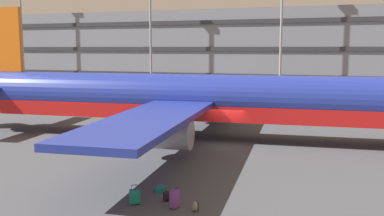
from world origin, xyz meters
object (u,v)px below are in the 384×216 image
Objects in this scene: suitcase_scuffed at (135,197)px; backpack_purple at (195,206)px; suitcase_large at (161,189)px; backpack_upright at (167,196)px; airliner at (197,100)px; suitcase_small at (175,199)px.

backpack_purple is (2.77, 0.09, -0.15)m from suitcase_scuffed.
suitcase_large is 1.46× the size of backpack_upright.
airliner is 14.43m from backpack_upright.
backpack_upright is (-1.58, 0.75, 0.02)m from backpack_purple.
airliner is 45.68× the size of suitcase_small.
backpack_upright is at bearing 154.58° from backpack_purple.
suitcase_small is 0.95m from backpack_upright.
airliner is 15.01m from suitcase_scuffed.
backpack_purple is (2.42, -1.97, 0.11)m from suitcase_large.
suitcase_scuffed is at bearing -82.07° from airliner.
suitcase_small is at bearing 175.83° from backpack_purple.
suitcase_small reaches higher than backpack_upright.
suitcase_large is 3.12m from backpack_purple.
suitcase_large is 1.49m from backpack_upright.
suitcase_large is 0.86× the size of suitcase_small.
suitcase_large is (2.39, -12.59, -2.83)m from airliner.
backpack_purple is at bearing -25.42° from backpack_upright.
suitcase_scuffed reaches higher than backpack_purple.
suitcase_small is at bearing 5.00° from suitcase_scuffed.
suitcase_scuffed reaches higher than backpack_upright.
suitcase_scuffed is 1.76× the size of backpack_purple.
airliner is 15.57m from backpack_purple.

